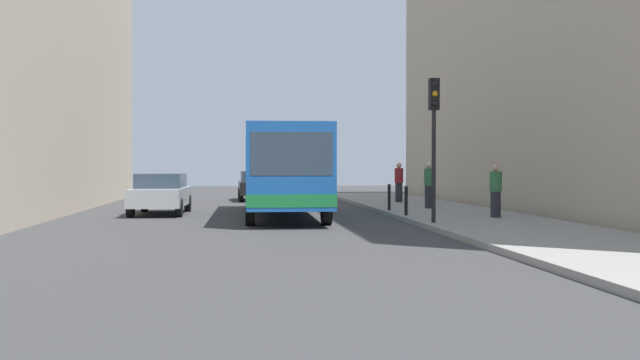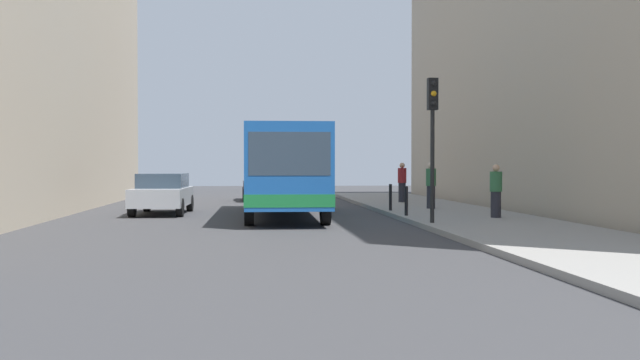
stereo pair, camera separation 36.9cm
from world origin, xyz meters
The scene contains 11 objects.
ground_plane centered at (0.00, 0.00, 0.00)m, with size 80.00×80.00×0.00m, color #38383A.
sidewalk centered at (5.40, 0.00, 0.07)m, with size 4.40×40.00×0.15m, color gray.
bus centered at (-0.44, 2.85, 1.73)m, with size 2.67×11.05×3.00m.
car_beside_bus centered at (-4.78, 4.28, 0.78)m, with size 1.97×4.45×1.48m.
car_behind_bus centered at (-1.03, 14.21, 0.78)m, with size 1.91×4.43×1.48m.
traffic_light centered at (3.55, -2.48, 3.01)m, with size 0.28×0.33×4.10m.
bollard_near centered at (3.45, 0.51, 0.62)m, with size 0.11×0.11×0.95m, color black.
bollard_mid centered at (3.45, 3.18, 0.62)m, with size 0.11×0.11×0.95m, color black.
pedestrian_near_signal centered at (6.04, -0.67, 0.98)m, with size 0.38×0.38×1.66m.
pedestrian_mid_sidewalk centered at (5.21, 4.24, 1.02)m, with size 0.38×0.38×1.74m.
pedestrian_far_sidewalk centered at (5.10, 8.93, 1.02)m, with size 0.38×0.38×1.74m.
Camera 2 is at (-1.62, -22.74, 1.79)m, focal length 40.95 mm.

